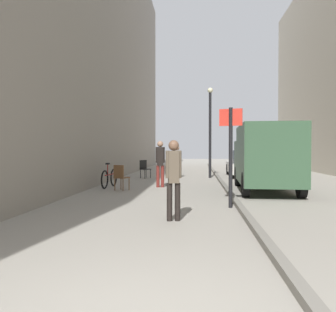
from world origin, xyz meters
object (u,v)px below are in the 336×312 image
object	(u,v)px
pedestrian_main_foreground	(177,159)
parked_car	(245,164)
pedestrian_mid_block	(160,161)
delivery_van	(265,156)
cafe_chair_near_window	(144,168)
street_sign_post	(231,148)
lamp_post	(210,126)
bicycle_leaning	(109,178)
cafe_chair_by_doorway	(121,176)
pedestrian_far_crossing	(174,174)

from	to	relation	value
pedestrian_main_foreground	parked_car	size ratio (longest dim) A/B	0.40
parked_car	pedestrian_mid_block	bearing A→B (deg)	-124.22
delivery_van	cafe_chair_near_window	world-z (taller)	delivery_van
pedestrian_main_foreground	street_sign_post	bearing A→B (deg)	120.08
parked_car	street_sign_post	bearing A→B (deg)	-98.92
parked_car	lamp_post	distance (m)	3.04
street_sign_post	cafe_chair_near_window	xyz separation A→B (m)	(-3.63, 9.19, -1.00)
bicycle_leaning	cafe_chair_by_doorway	size ratio (longest dim) A/B	1.88
pedestrian_mid_block	pedestrian_far_crossing	world-z (taller)	pedestrian_mid_block
parked_car	cafe_chair_by_doorway	world-z (taller)	parked_car
lamp_post	pedestrian_main_foreground	bearing A→B (deg)	-176.36
delivery_van	cafe_chair_near_window	size ratio (longest dim) A/B	5.58
delivery_van	bicycle_leaning	world-z (taller)	delivery_van
pedestrian_main_foreground	delivery_van	bearing A→B (deg)	140.04
street_sign_post	parked_car	bearing A→B (deg)	-82.97
cafe_chair_by_doorway	street_sign_post	bearing A→B (deg)	-19.22
cafe_chair_near_window	cafe_chair_by_doorway	distance (m)	5.64
lamp_post	cafe_chair_by_doorway	distance (m)	7.33
pedestrian_mid_block	cafe_chair_near_window	world-z (taller)	pedestrian_mid_block
bicycle_leaning	cafe_chair_by_doorway	distance (m)	1.18
parked_car	cafe_chair_near_window	bearing A→B (deg)	-163.38
lamp_post	cafe_chair_near_window	distance (m)	4.09
pedestrian_main_foreground	pedestrian_mid_block	bearing A→B (deg)	103.55
pedestrian_mid_block	lamp_post	distance (m)	5.53
delivery_van	cafe_chair_near_window	xyz separation A→B (m)	(-5.21, 5.43, -0.72)
parked_car	lamp_post	size ratio (longest dim) A/B	0.89
pedestrian_mid_block	cafe_chair_near_window	size ratio (longest dim) A/B	1.96
pedestrian_mid_block	parked_car	xyz separation A→B (m)	(4.13, 5.95, -0.35)
delivery_van	cafe_chair_by_doorway	distance (m)	5.32
lamp_post	street_sign_post	bearing A→B (deg)	-88.87
cafe_chair_near_window	cafe_chair_by_doorway	bearing A→B (deg)	43.90
pedestrian_far_crossing	delivery_van	xyz separation A→B (m)	(2.95, 5.58, 0.27)
bicycle_leaning	cafe_chair_near_window	world-z (taller)	bicycle_leaning
bicycle_leaning	street_sign_post	bearing A→B (deg)	-40.52
pedestrian_main_foreground	bicycle_leaning	world-z (taller)	pedestrian_main_foreground
delivery_van	lamp_post	distance (m)	6.29
parked_car	cafe_chair_by_doorway	size ratio (longest dim) A/B	4.49
pedestrian_far_crossing	delivery_van	bearing A→B (deg)	51.77
pedestrian_mid_block	lamp_post	bearing A→B (deg)	-125.29
parked_car	bicycle_leaning	distance (m)	8.75
parked_car	street_sign_post	xyz separation A→B (m)	(-1.79, -10.76, 0.83)
pedestrian_main_foreground	bicycle_leaning	bearing A→B (deg)	82.82
pedestrian_far_crossing	delivery_van	size ratio (longest dim) A/B	0.33
pedestrian_far_crossing	bicycle_leaning	distance (m)	7.02
pedestrian_main_foreground	pedestrian_far_crossing	xyz separation A→B (m)	(0.55, -11.33, 0.02)
pedestrian_far_crossing	bicycle_leaning	world-z (taller)	pedestrian_far_crossing
cafe_chair_near_window	parked_car	bearing A→B (deg)	150.50
delivery_van	street_sign_post	size ratio (longest dim) A/B	2.02
pedestrian_main_foreground	lamp_post	size ratio (longest dim) A/B	0.35
lamp_post	bicycle_leaning	distance (m)	6.98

